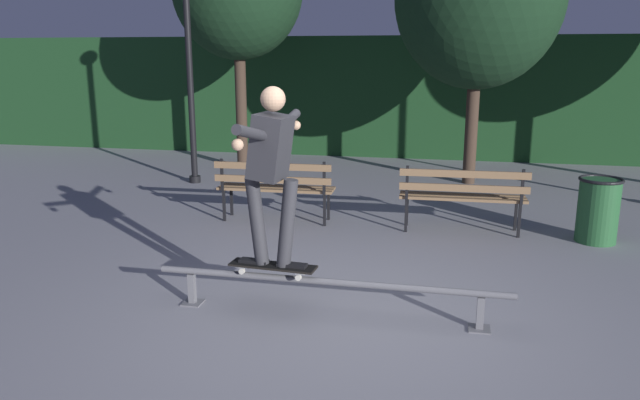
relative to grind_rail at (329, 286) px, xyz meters
The scene contains 9 objects.
ground_plane 0.28m from the grind_rail, 90.00° to the right, with size 90.00×90.00×0.00m, color gray.
hedge_backdrop 9.18m from the grind_rail, 90.00° to the left, with size 24.00×1.20×2.65m, color #193D1E.
grind_rail is the anchor object (origin of this frame).
skateboard 0.53m from the grind_rail, behind, with size 0.79×0.26×0.09m.
skateboarder 1.19m from the grind_rail, behind, with size 0.63×1.41×1.56m.
park_bench_leftmost 3.17m from the grind_rail, 114.96° to the left, with size 1.61×0.47×0.88m.
park_bench_left_center 3.10m from the grind_rail, 67.88° to the left, with size 1.61×0.47×0.88m.
lamp_post_left 6.57m from the grind_rail, 124.41° to the left, with size 0.32×0.32×3.90m.
trash_can 3.97m from the grind_rail, 45.51° to the left, with size 0.52×0.52×0.80m.
Camera 1 is at (0.97, -4.78, 2.24)m, focal length 33.84 mm.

